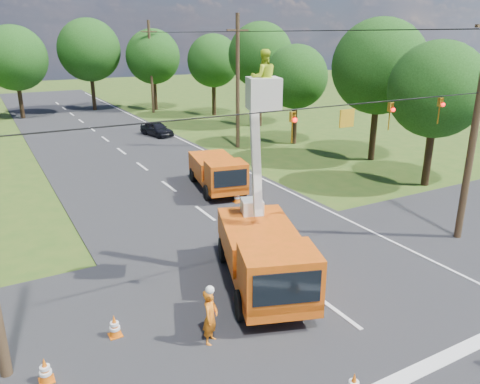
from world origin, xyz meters
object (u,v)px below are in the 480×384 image
bucket_truck (264,243)px  distant_car (157,129)px  second_truck (218,172)px  tree_right_e (213,61)px  tree_right_d (260,55)px  traffic_cone_5 (45,370)px  tree_right_b (379,67)px  traffic_cone_3 (237,196)px  tree_far_b (89,50)px  traffic_cone_4 (115,326)px  traffic_cone_2 (277,219)px  tree_right_a (437,90)px  pole_right_near (476,122)px  pole_right_mid (238,81)px  tree_right_c (296,77)px  traffic_cone_7 (223,167)px  ground_worker (210,317)px  pole_right_far (151,67)px  tree_far_a (14,58)px  tree_far_c (153,57)px

bucket_truck → distant_car: 27.29m
second_truck → tree_right_e: (11.54, 23.91, 4.72)m
tree_right_d → traffic_cone_5: bearing=-130.1°
bucket_truck → tree_right_b: bearing=54.6°
bucket_truck → traffic_cone_3: size_ratio=11.37×
traffic_cone_5 → tree_right_b: bearing=28.4°
traffic_cone_3 → tree_far_b: bearing=88.7°
tree_right_d → tree_far_b: (-11.80, 18.00, 0.13)m
second_truck → traffic_cone_4: (-8.82, -10.83, -0.74)m
bucket_truck → traffic_cone_2: (3.45, 4.34, -1.34)m
tree_right_a → tree_far_b: (-10.50, 39.00, 1.25)m
distant_car → traffic_cone_4: 29.17m
distant_car → pole_right_near: bearing=-94.8°
pole_right_mid → tree_right_c: bearing=-12.0°
traffic_cone_7 → tree_right_b: tree_right_b is taller
pole_right_near → tree_right_e: pole_right_near is taller
tree_right_e → tree_far_b: size_ratio=0.84×
ground_worker → tree_far_b: 47.31m
traffic_cone_4 → traffic_cone_5: 2.30m
pole_right_far → tree_right_d: size_ratio=1.03×
traffic_cone_7 → tree_right_a: size_ratio=0.09×
traffic_cone_3 → pole_right_far: size_ratio=0.07×
distant_car → tree_right_a: 23.68m
traffic_cone_4 → tree_right_d: size_ratio=0.07×
bucket_truck → pole_right_mid: pole_right_mid is taller
tree_right_c → traffic_cone_2: bearing=-127.9°
pole_right_mid → tree_right_a: pole_right_mid is taller
tree_far_a → tree_far_c: (14.50, -1.00, -0.13)m
ground_worker → distant_car: size_ratio=0.46×
tree_right_a → tree_far_a: (-18.50, 37.00, 0.63)m
traffic_cone_4 → traffic_cone_3: bearing=43.9°
second_truck → traffic_cone_7: bearing=69.1°
traffic_cone_7 → pole_right_near: bearing=-73.2°
traffic_cone_4 → tree_far_b: size_ratio=0.07×
pole_right_far → second_truck: bearing=-102.2°
traffic_cone_2 → traffic_cone_4: same height
ground_worker → traffic_cone_2: size_ratio=2.41×
distant_car → pole_right_mid: (4.12, -7.29, 4.48)m
traffic_cone_5 → ground_worker: bearing=-7.7°
tree_right_a → tree_far_c: size_ratio=0.90×
tree_right_b → tree_far_c: size_ratio=1.05×
traffic_cone_2 → tree_right_c: 18.49m
ground_worker → traffic_cone_4: (-2.35, 1.63, -0.50)m
ground_worker → traffic_cone_5: size_ratio=2.41×
tree_far_a → traffic_cone_7: bearing=-72.3°
ground_worker → traffic_cone_5: 4.47m
tree_far_c → traffic_cone_2: bearing=-101.1°
bucket_truck → tree_right_a: size_ratio=0.97×
tree_right_d → tree_far_c: (-5.30, 15.00, -0.62)m
tree_right_c → tree_far_c: (-3.70, 23.00, 0.75)m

